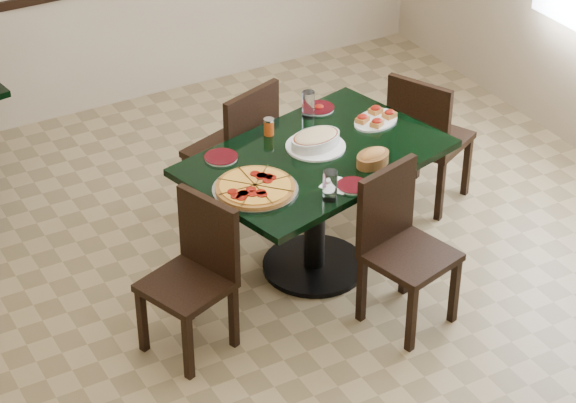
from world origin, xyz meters
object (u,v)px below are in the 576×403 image
chair_right (425,134)px  bread_basket (373,158)px  main_table (315,183)px  bruschetta_platter (376,118)px  chair_near (400,239)px  lasagna_casserole (316,140)px  chair_left (196,268)px  pepperoni_pizza (255,188)px  chair_far (239,147)px

chair_right → bread_basket: bearing=98.9°
main_table → bruschetta_platter: bruschetta_platter is taller
chair_near → lasagna_casserole: chair_near is taller
chair_left → pepperoni_pizza: 0.51m
chair_near → lasagna_casserole: 0.72m
pepperoni_pizza → bread_basket: size_ratio=1.91×
main_table → pepperoni_pizza: pepperoni_pizza is taller
chair_far → lasagna_casserole: (0.17, -0.59, 0.29)m
chair_right → bruschetta_platter: (-0.44, -0.11, 0.28)m
main_table → chair_right: chair_right is taller
chair_near → chair_right: 1.12m
chair_near → pepperoni_pizza: bearing=132.0°
main_table → chair_near: 0.60m
chair_near → lasagna_casserole: size_ratio=2.66×
main_table → bruschetta_platter: 0.54m
chair_far → pepperoni_pizza: bearing=49.4°
bruschetta_platter → chair_far: bearing=119.6°
chair_near → pepperoni_pizza: size_ratio=1.97×
bread_basket → bruschetta_platter: bearing=40.1°
chair_far → bread_basket: size_ratio=3.92×
chair_left → bruschetta_platter: (1.33, 0.41, 0.31)m
chair_far → chair_near: chair_far is taller
chair_near → chair_far: bearing=89.3°
chair_far → chair_left: 1.16m
main_table → chair_right: bearing=1.8°
bruschetta_platter → bread_basket: bearing=-146.2°
main_table → chair_right: (0.92, 0.26, -0.08)m
chair_right → pepperoni_pizza: chair_right is taller
chair_near → lasagna_casserole: (-0.13, 0.64, 0.31)m
chair_right → bruschetta_platter: bearing=78.2°
main_table → chair_left: 0.89m
pepperoni_pizza → chair_left: bearing=-165.7°
chair_near → chair_left: bearing=148.4°
chair_near → chair_right: bearing=33.5°
chair_near → pepperoni_pizza: (-0.62, 0.41, 0.28)m
main_table → bread_basket: bread_basket is taller
chair_near → pepperoni_pizza: 0.80m
chair_far → bruschetta_platter: 0.84m
lasagna_casserole → chair_near: bearing=-85.4°
lasagna_casserole → bruschetta_platter: bearing=3.5°
lasagna_casserole → bruschetta_platter: size_ratio=0.92×
chair_left → pepperoni_pizza: size_ratio=1.89×
chair_far → bread_basket: chair_far is taller
main_table → lasagna_casserole: (0.04, 0.07, 0.23)m
main_table → pepperoni_pizza: 0.52m
main_table → chair_far: bearing=87.2°
main_table → lasagna_casserole: size_ratio=4.75×
pepperoni_pizza → bruschetta_platter: 0.98m
lasagna_casserole → bread_basket: 0.35m
chair_far → chair_right: (1.05, -0.39, -0.01)m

